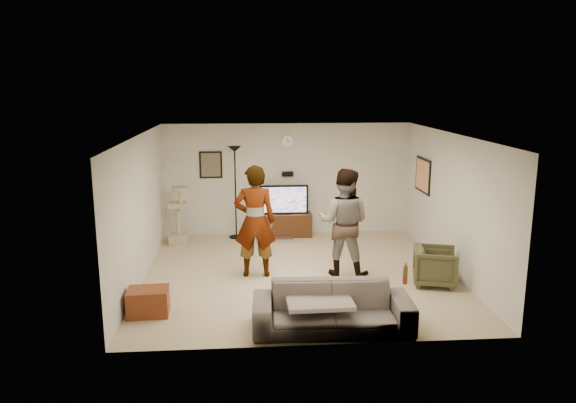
{
  "coord_description": "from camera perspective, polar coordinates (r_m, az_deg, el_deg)",
  "views": [
    {
      "loc": [
        -0.92,
        -9.3,
        3.37
      ],
      "look_at": [
        -0.18,
        0.2,
        1.29
      ],
      "focal_mm": 34.02,
      "sensor_mm": 36.0,
      "label": 1
    }
  ],
  "objects": [
    {
      "name": "beer_bottle",
      "position": [
        7.78,
        12.16,
        -7.55
      ],
      "size": [
        0.06,
        0.06,
        0.25
      ],
      "primitive_type": "cylinder",
      "color": "#533610",
      "rests_on": "sofa"
    },
    {
      "name": "wall_speaker",
      "position": [
        12.19,
        -0.04,
        2.9
      ],
      "size": [
        0.25,
        0.1,
        0.1
      ],
      "primitive_type": "cube",
      "color": "black",
      "rests_on": "wall_back"
    },
    {
      "name": "floor_lamp",
      "position": [
        11.99,
        -5.51,
        0.92
      ],
      "size": [
        0.32,
        0.32,
        2.04
      ],
      "primitive_type": "cylinder",
      "color": "black",
      "rests_on": "floor"
    },
    {
      "name": "wall_clock",
      "position": [
        12.12,
        -0.05,
        6.28
      ],
      "size": [
        0.26,
        0.04,
        0.26
      ],
      "primitive_type": "cylinder",
      "rotation": [
        1.57,
        0.0,
        0.0
      ],
      "color": "silver",
      "rests_on": "wall_back"
    },
    {
      "name": "person_right",
      "position": [
        9.66,
        5.85,
        -2.2
      ],
      "size": [
        1.13,
        1.01,
        1.93
      ],
      "primitive_type": "imported",
      "rotation": [
        0.0,
        0.0,
        2.78
      ],
      "color": "navy",
      "rests_on": "floor"
    },
    {
      "name": "wall_right",
      "position": [
        10.22,
        16.72,
        -0.21
      ],
      "size": [
        0.04,
        5.5,
        2.5
      ],
      "primitive_type": "cube",
      "color": "silver",
      "rests_on": "floor"
    },
    {
      "name": "floor",
      "position": [
        9.94,
        1.15,
        -7.6
      ],
      "size": [
        5.5,
        5.5,
        0.02
      ],
      "primitive_type": "cube",
      "color": "tan",
      "rests_on": "ground"
    },
    {
      "name": "sofa",
      "position": [
        7.72,
        4.65,
        -11.01
      ],
      "size": [
        2.24,
        0.95,
        0.64
      ],
      "primitive_type": "imported",
      "rotation": [
        0.0,
        0.0,
        -0.04
      ],
      "color": "#605752",
      "rests_on": "floor"
    },
    {
      "name": "wall_left",
      "position": [
        9.71,
        -15.18,
        -0.75
      ],
      "size": [
        0.04,
        5.5,
        2.5
      ],
      "primitive_type": "cube",
      "color": "silver",
      "rests_on": "floor"
    },
    {
      "name": "wall_back",
      "position": [
        12.27,
        -0.06,
        2.34
      ],
      "size": [
        5.5,
        0.04,
        2.5
      ],
      "primitive_type": "cube",
      "color": "silver",
      "rests_on": "floor"
    },
    {
      "name": "tv_screen",
      "position": [
        12.06,
        -0.45,
        0.17
      ],
      "size": [
        1.0,
        0.01,
        0.57
      ],
      "primitive_type": "cube",
      "color": "#F3A647",
      "rests_on": "tv"
    },
    {
      "name": "tv",
      "position": [
        12.1,
        -0.46,
        0.22
      ],
      "size": [
        1.08,
        0.08,
        0.64
      ],
      "primitive_type": "cube",
      "color": "black",
      "rests_on": "tv_stand"
    },
    {
      "name": "toy_ball",
      "position": [
        9.96,
        -4.25,
        -7.3
      ],
      "size": [
        0.07,
        0.07,
        0.07
      ],
      "primitive_type": "sphere",
      "color": "#02938D",
      "rests_on": "floor"
    },
    {
      "name": "picture_right",
      "position": [
        11.64,
        13.91,
        2.69
      ],
      "size": [
        0.03,
        0.78,
        0.62
      ],
      "primitive_type": "cube",
      "color": "#F2935E",
      "rests_on": "wall_right"
    },
    {
      "name": "person_left",
      "position": [
        9.58,
        -3.48,
        -2.06
      ],
      "size": [
        0.74,
        0.5,
        2.0
      ],
      "primitive_type": "imported",
      "rotation": [
        0.0,
        0.0,
        3.12
      ],
      "color": "#BDBDBD",
      "rests_on": "floor"
    },
    {
      "name": "picture_back",
      "position": [
        12.18,
        -8.07,
        3.82
      ],
      "size": [
        0.42,
        0.03,
        0.52
      ],
      "primitive_type": "cube",
      "color": "brown",
      "rests_on": "wall_back"
    },
    {
      "name": "wall_front",
      "position": [
        6.94,
        3.4,
        -5.51
      ],
      "size": [
        5.5,
        0.04,
        2.5
      ],
      "primitive_type": "cube",
      "color": "silver",
      "rests_on": "floor"
    },
    {
      "name": "armchair",
      "position": [
        9.65,
        15.13,
        -6.56
      ],
      "size": [
        0.86,
        0.85,
        0.64
      ],
      "primitive_type": "imported",
      "rotation": [
        0.0,
        0.0,
        1.31
      ],
      "color": "#424327",
      "rests_on": "floor"
    },
    {
      "name": "cat_tree",
      "position": [
        11.82,
        -11.44,
        -1.39
      ],
      "size": [
        0.41,
        0.41,
        1.25
      ],
      "primitive_type": "cube",
      "rotation": [
        0.0,
        0.0,
        0.04
      ],
      "color": "tan",
      "rests_on": "floor"
    },
    {
      "name": "tv_stand",
      "position": [
        12.23,
        -0.46,
        -2.44
      ],
      "size": [
        1.24,
        0.45,
        0.52
      ],
      "primitive_type": "cube",
      "color": "#371C0D",
      "rests_on": "floor"
    },
    {
      "name": "ceiling",
      "position": [
        9.38,
        1.22,
        7.03
      ],
      "size": [
        5.5,
        5.5,
        0.02
      ],
      "primitive_type": "cube",
      "color": "silver",
      "rests_on": "wall_back"
    },
    {
      "name": "console_box",
      "position": [
        11.91,
        -0.45,
        -3.97
      ],
      "size": [
        0.4,
        0.3,
        0.07
      ],
      "primitive_type": "cube",
      "color": "#B6B6B6",
      "rests_on": "floor"
    },
    {
      "name": "side_table",
      "position": [
        8.47,
        -14.4,
        -10.11
      ],
      "size": [
        0.62,
        0.48,
        0.4
      ],
      "primitive_type": "cube",
      "rotation": [
        0.0,
        0.0,
        0.05
      ],
      "color": "#612A14",
      "rests_on": "floor"
    },
    {
      "name": "throw_blanket",
      "position": [
        7.65,
        3.27,
        -10.29
      ],
      "size": [
        0.92,
        0.72,
        0.06
      ],
      "primitive_type": "cube",
      "rotation": [
        0.0,
        0.0,
        0.02
      ],
      "color": "#AB968F",
      "rests_on": "sofa"
    }
  ]
}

